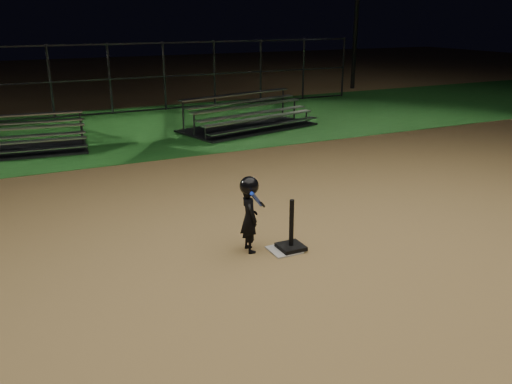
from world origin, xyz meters
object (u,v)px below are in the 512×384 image
(home_plate, at_px, (284,250))
(child_batter, at_px, (249,212))
(bleacher_left, at_px, (12,146))
(bleacher_right, at_px, (249,122))
(batting_tee, at_px, (291,240))

(home_plate, bearing_deg, child_batter, 153.75)
(bleacher_left, xyz_separation_m, bleacher_right, (6.86, 0.08, 0.03))
(child_batter, relative_size, bleacher_right, 0.26)
(child_batter, distance_m, bleacher_left, 8.73)
(home_plate, relative_size, batting_tee, 0.56)
(bleacher_right, bearing_deg, batting_tee, -124.83)
(child_batter, bearing_deg, bleacher_left, 24.01)
(home_plate, xyz_separation_m, bleacher_right, (3.36, 8.48, 0.20))
(home_plate, height_order, bleacher_right, bleacher_right)
(child_batter, xyz_separation_m, bleacher_left, (-3.03, 8.17, -0.45))
(bleacher_left, distance_m, bleacher_right, 6.86)
(child_batter, height_order, bleacher_left, child_batter)
(batting_tee, distance_m, bleacher_left, 9.17)
(bleacher_left, bearing_deg, batting_tee, -61.37)
(bleacher_left, bearing_deg, child_batter, -64.23)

